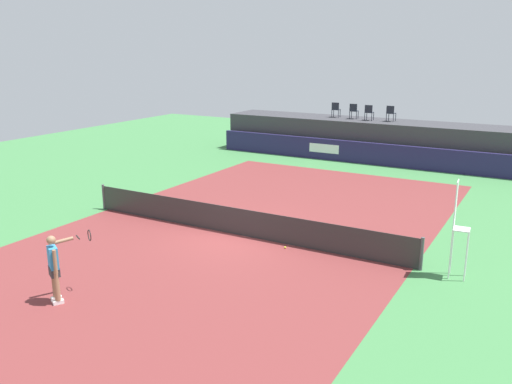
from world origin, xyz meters
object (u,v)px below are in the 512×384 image
(spectator_chair_center, at_px, (369,112))
(spectator_chair_right, at_px, (391,113))
(spectator_chair_far_left, at_px, (336,109))
(net_post_far, at_px, (422,254))
(umpire_chair, at_px, (458,223))
(tennis_player, at_px, (55,266))
(tennis_ball, at_px, (285,247))
(spectator_chair_left, at_px, (354,110))
(net_post_near, at_px, (104,197))

(spectator_chair_center, xyz_separation_m, spectator_chair_right, (1.20, 0.20, 0.00))
(spectator_chair_far_left, height_order, spectator_chair_center, same)
(spectator_chair_right, distance_m, net_post_far, 16.30)
(umpire_chair, distance_m, tennis_player, 10.64)
(tennis_player, distance_m, tennis_ball, 7.06)
(umpire_chair, bearing_deg, spectator_chair_right, 112.32)
(net_post_far, bearing_deg, spectator_chair_right, 109.41)
(spectator_chair_left, distance_m, net_post_far, 17.20)
(spectator_chair_far_left, bearing_deg, umpire_chair, -58.09)
(umpire_chair, bearing_deg, net_post_far, 179.42)
(spectator_chair_far_left, xyz_separation_m, umpire_chair, (9.64, -15.48, -1.11))
(net_post_near, relative_size, net_post_far, 1.00)
(spectator_chair_far_left, bearing_deg, tennis_ball, -73.88)
(spectator_chair_far_left, distance_m, spectator_chair_left, 1.20)
(spectator_chair_left, relative_size, spectator_chair_right, 1.00)
(net_post_near, bearing_deg, spectator_chair_right, 65.22)
(spectator_chair_center, height_order, spectator_chair_right, same)
(spectator_chair_left, height_order, tennis_ball, spectator_chair_left)
(net_post_far, relative_size, tennis_player, 0.56)
(spectator_chair_center, relative_size, tennis_ball, 13.06)
(spectator_chair_far_left, relative_size, tennis_ball, 13.06)
(spectator_chair_left, relative_size, tennis_player, 0.50)
(spectator_chair_far_left, bearing_deg, net_post_near, -103.27)
(spectator_chair_right, xyz_separation_m, tennis_player, (-2.12, -21.77, -1.73))
(spectator_chair_right, relative_size, net_post_near, 0.89)
(spectator_chair_left, xyz_separation_m, net_post_near, (-4.83, -15.29, -2.19))
(spectator_chair_center, relative_size, umpire_chair, 0.32)
(net_post_far, distance_m, tennis_player, 9.95)
(spectator_chair_left, bearing_deg, tennis_ball, -77.77)
(umpire_chair, bearing_deg, tennis_ball, -175.86)
(spectator_chair_left, bearing_deg, net_post_far, -63.67)
(tennis_player, bearing_deg, umpire_chair, 37.94)
(umpire_chair, relative_size, net_post_far, 2.76)
(net_post_far, bearing_deg, umpire_chair, -0.58)
(spectator_chair_center, bearing_deg, spectator_chair_far_left, 168.62)
(net_post_near, bearing_deg, tennis_ball, -2.61)
(tennis_ball, bearing_deg, spectator_chair_left, 102.23)
(spectator_chair_center, relative_size, net_post_far, 0.89)
(spectator_chair_far_left, height_order, tennis_player, spectator_chair_far_left)
(spectator_chair_left, xyz_separation_m, tennis_player, (0.08, -21.83, -1.73))
(spectator_chair_far_left, relative_size, spectator_chair_right, 1.00)
(spectator_chair_left, distance_m, tennis_player, 21.90)
(tennis_player, bearing_deg, spectator_chair_left, 90.21)
(spectator_chair_far_left, xyz_separation_m, spectator_chair_right, (3.38, -0.24, 0.00))
(spectator_chair_center, bearing_deg, spectator_chair_right, 9.58)
(spectator_chair_right, xyz_separation_m, tennis_ball, (1.19, -15.61, -2.66))
(net_post_far, height_order, tennis_ball, net_post_far)
(spectator_chair_left, bearing_deg, net_post_near, -107.54)
(spectator_chair_center, xyz_separation_m, net_post_far, (6.57, -15.03, -2.19))
(net_post_near, bearing_deg, spectator_chair_center, 68.79)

